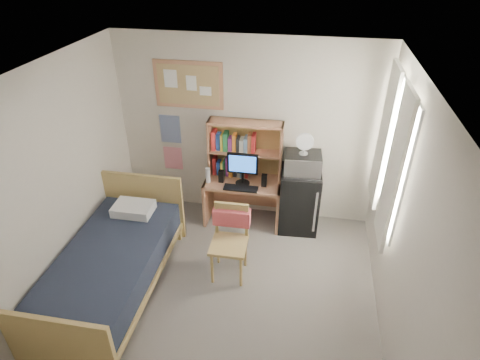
% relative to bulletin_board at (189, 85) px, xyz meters
% --- Properties ---
extents(floor, '(3.60, 4.20, 0.02)m').
position_rel_bulletin_board_xyz_m(floor, '(0.78, -2.08, -1.93)').
color(floor, slate).
rests_on(floor, ground).
extents(ceiling, '(3.60, 4.20, 0.02)m').
position_rel_bulletin_board_xyz_m(ceiling, '(0.78, -2.08, 0.68)').
color(ceiling, white).
rests_on(ceiling, wall_back).
extents(wall_back, '(3.60, 0.04, 2.60)m').
position_rel_bulletin_board_xyz_m(wall_back, '(0.78, 0.02, -0.62)').
color(wall_back, beige).
rests_on(wall_back, floor).
extents(wall_left, '(0.04, 4.20, 2.60)m').
position_rel_bulletin_board_xyz_m(wall_left, '(-1.02, -2.08, -0.62)').
color(wall_left, beige).
rests_on(wall_left, floor).
extents(wall_right, '(0.04, 4.20, 2.60)m').
position_rel_bulletin_board_xyz_m(wall_right, '(2.58, -2.08, -0.62)').
color(wall_right, beige).
rests_on(wall_right, floor).
extents(window_unit, '(0.10, 1.40, 1.70)m').
position_rel_bulletin_board_xyz_m(window_unit, '(2.53, -0.88, -0.32)').
color(window_unit, white).
rests_on(window_unit, wall_right).
extents(curtain_left, '(0.04, 0.55, 1.70)m').
position_rel_bulletin_board_xyz_m(curtain_left, '(2.50, -1.28, -0.32)').
color(curtain_left, white).
rests_on(curtain_left, wall_right).
extents(curtain_right, '(0.04, 0.55, 1.70)m').
position_rel_bulletin_board_xyz_m(curtain_right, '(2.50, -0.48, -0.32)').
color(curtain_right, white).
rests_on(curtain_right, wall_right).
extents(bulletin_board, '(0.94, 0.03, 0.64)m').
position_rel_bulletin_board_xyz_m(bulletin_board, '(0.00, 0.00, 0.00)').
color(bulletin_board, tan).
rests_on(bulletin_board, wall_back).
extents(poster_wave, '(0.30, 0.01, 0.42)m').
position_rel_bulletin_board_xyz_m(poster_wave, '(-0.32, 0.01, -0.67)').
color(poster_wave, navy).
rests_on(poster_wave, wall_back).
extents(poster_japan, '(0.28, 0.01, 0.36)m').
position_rel_bulletin_board_xyz_m(poster_japan, '(-0.32, 0.01, -1.14)').
color(poster_japan, '#CF2446').
rests_on(poster_japan, wall_back).
extents(desk, '(1.08, 0.55, 0.67)m').
position_rel_bulletin_board_xyz_m(desk, '(0.79, -0.28, -1.58)').
color(desk, tan).
rests_on(desk, floor).
extents(desk_chair, '(0.48, 0.48, 0.95)m').
position_rel_bulletin_board_xyz_m(desk_chair, '(0.82, -1.40, -1.45)').
color(desk_chair, tan).
rests_on(desk_chair, floor).
extents(mini_fridge, '(0.57, 0.57, 0.91)m').
position_rel_bulletin_board_xyz_m(mini_fridge, '(1.59, -0.27, -1.46)').
color(mini_fridge, black).
rests_on(mini_fridge, floor).
extents(bed, '(1.07, 2.12, 0.58)m').
position_rel_bulletin_board_xyz_m(bed, '(-0.47, -1.88, -1.63)').
color(bed, black).
rests_on(bed, floor).
extents(hutch, '(1.02, 0.27, 0.83)m').
position_rel_bulletin_board_xyz_m(hutch, '(0.79, -0.13, -0.83)').
color(hutch, tan).
rests_on(hutch, desk).
extents(monitor, '(0.42, 0.04, 0.45)m').
position_rel_bulletin_board_xyz_m(monitor, '(0.80, -0.34, -1.02)').
color(monitor, black).
rests_on(monitor, desk).
extents(keyboard, '(0.47, 0.15, 0.02)m').
position_rel_bulletin_board_xyz_m(keyboard, '(0.80, -0.48, -1.23)').
color(keyboard, black).
rests_on(keyboard, desk).
extents(speaker_left, '(0.07, 0.07, 0.18)m').
position_rel_bulletin_board_xyz_m(speaker_left, '(0.50, -0.35, -1.16)').
color(speaker_left, black).
rests_on(speaker_left, desk).
extents(speaker_right, '(0.07, 0.07, 0.17)m').
position_rel_bulletin_board_xyz_m(speaker_right, '(1.10, -0.34, -1.16)').
color(speaker_right, black).
rests_on(speaker_right, desk).
extents(water_bottle, '(0.06, 0.06, 0.22)m').
position_rel_bulletin_board_xyz_m(water_bottle, '(0.32, -0.39, -1.14)').
color(water_bottle, white).
rests_on(water_bottle, desk).
extents(hoodie, '(0.45, 0.15, 0.21)m').
position_rel_bulletin_board_xyz_m(hoodie, '(0.82, -1.20, -1.19)').
color(hoodie, '#DB535A').
rests_on(hoodie, desk_chair).
extents(microwave, '(0.50, 0.39, 0.28)m').
position_rel_bulletin_board_xyz_m(microwave, '(1.59, -0.29, -0.87)').
color(microwave, '#B8B9BD').
rests_on(microwave, mini_fridge).
extents(desk_fan, '(0.24, 0.24, 0.28)m').
position_rel_bulletin_board_xyz_m(desk_fan, '(1.59, -0.29, -0.59)').
color(desk_fan, white).
rests_on(desk_fan, microwave).
extents(pillow, '(0.49, 0.35, 0.12)m').
position_rel_bulletin_board_xyz_m(pillow, '(-0.48, -1.13, -1.28)').
color(pillow, white).
rests_on(pillow, bed).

